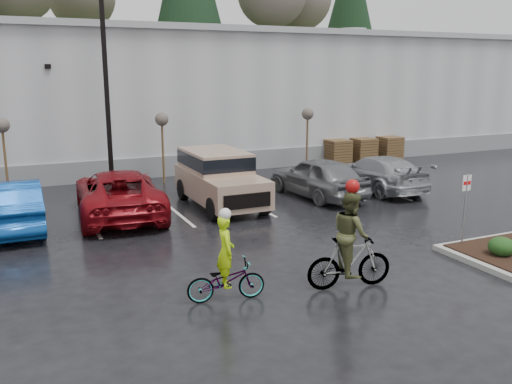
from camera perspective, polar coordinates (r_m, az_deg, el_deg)
name	(u,v)px	position (r m, az deg, el deg)	size (l,w,h in m)	color
ground	(355,271)	(14.27, 10.40, -8.20)	(120.00, 120.00, 0.00)	black
warehouse	(147,94)	(33.78, -11.43, 10.09)	(60.50, 15.50, 7.20)	#A2A4A6
wooded_ridge	(92,92)	(56.43, -16.91, 10.08)	(80.00, 25.00, 6.00)	#2D441C
lamppost	(104,54)	(23.18, -15.67, 13.84)	(0.50, 1.00, 9.22)	black
sapling_west	(2,130)	(23.97, -25.15, 5.97)	(0.60, 0.60, 3.20)	#503920
sapling_mid	(162,123)	(24.77, -9.88, 7.15)	(0.60, 0.60, 3.20)	#503920
sapling_east	(308,117)	(27.64, 5.45, 7.84)	(0.60, 0.60, 3.20)	#503920
pallet_stack_a	(337,152)	(30.03, 8.57, 4.19)	(1.20, 1.20, 1.35)	#503920
pallet_stack_b	(363,150)	(30.98, 11.21, 4.35)	(1.20, 1.20, 1.35)	#503920
pallet_stack_c	(389,148)	(32.06, 13.84, 4.50)	(1.20, 1.20, 1.35)	#503920
shrub_a	(502,247)	(16.03, 24.44, -5.25)	(0.70, 0.70, 0.52)	#153613
fire_lane_sign	(465,202)	(16.41, 21.16, -0.97)	(0.30, 0.05, 2.20)	gray
car_blue	(13,205)	(19.07, -24.24, -1.24)	(1.72, 4.94, 1.63)	navy
car_red	(119,193)	(19.59, -14.26, -0.11)	(2.74, 5.95, 1.65)	maroon
suv_tan	(220,179)	(20.41, -3.76, 1.34)	(2.20, 5.10, 2.06)	tan
car_grey	(318,177)	(22.04, 6.52, 1.60)	(1.96, 4.86, 1.66)	slate
car_far_silver	(378,173)	(23.70, 12.67, 1.95)	(2.10, 5.16, 1.50)	#A2A4A9
cyclist_hivis	(226,272)	(12.15, -3.19, -8.41)	(1.83, 0.89, 2.13)	#3F3F44
cyclist_olive	(350,250)	(12.91, 9.86, -6.02)	(2.09, 1.04, 2.62)	#3F3F44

